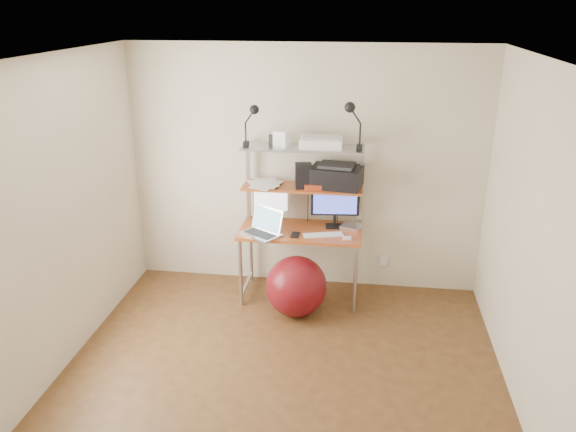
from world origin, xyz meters
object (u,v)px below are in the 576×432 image
laptop (264,229)px  exercise_ball (296,286)px  monitor_silver (271,202)px  printer (336,176)px  monitor_black (335,204)px

laptop → exercise_ball: laptop is taller
monitor_silver → printer: 0.71m
exercise_ball → monitor_silver: bearing=122.8°
monitor_black → exercise_ball: bearing=-129.2°
laptop → monitor_silver: bearing=119.1°
monitor_silver → laptop: monitor_silver is taller
laptop → printer: bearing=58.5°
monitor_silver → laptop: 0.34m
laptop → exercise_ball: (0.34, -0.20, -0.50)m
monitor_black → laptop: bearing=-162.3°
monitor_black → laptop: 0.75m
laptop → printer: printer is taller
monitor_silver → monitor_black: bearing=-17.1°
laptop → printer: 0.87m
monitor_black → monitor_silver: bearing=173.5°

